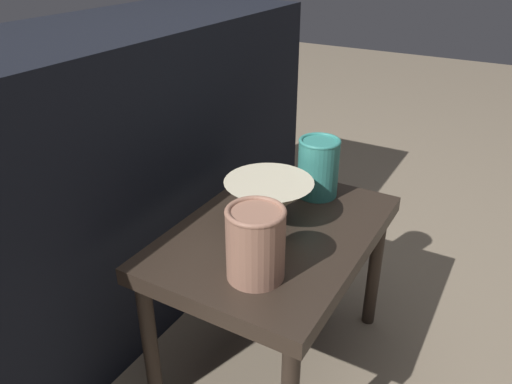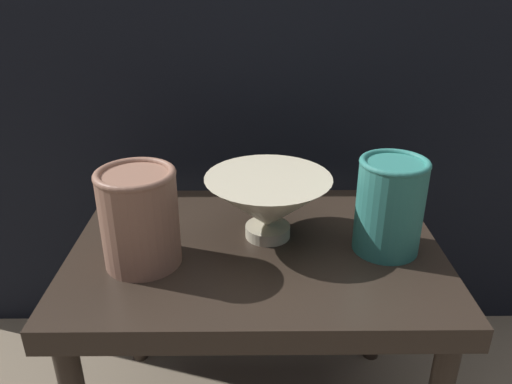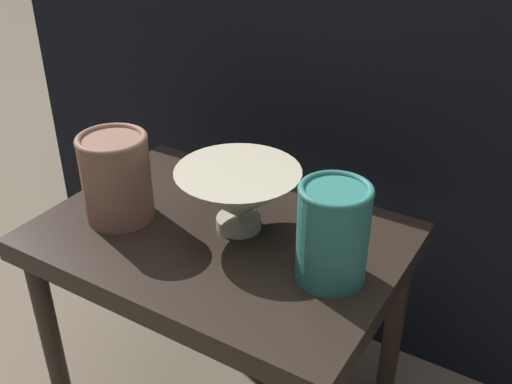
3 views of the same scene
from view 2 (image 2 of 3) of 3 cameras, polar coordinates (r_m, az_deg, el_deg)
The scene contains 5 objects.
table at distance 0.87m, azimuth 0.05°, elevation -8.96°, with size 0.61×0.43×0.41m.
couch_backdrop at distance 1.36m, azimuth -0.18°, elevation 6.39°, with size 1.54×0.50×0.82m.
bowl at distance 0.83m, azimuth 1.38°, elevation -1.25°, with size 0.21×0.21×0.11m.
vase_textured_left at distance 0.77m, azimuth -13.19°, elevation -2.72°, with size 0.12×0.12×0.16m.
vase_colorful_right at distance 0.82m, azimuth 15.05°, elevation -1.38°, with size 0.11×0.11×0.16m.
Camera 2 is at (-0.01, -0.72, 0.84)m, focal length 35.00 mm.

